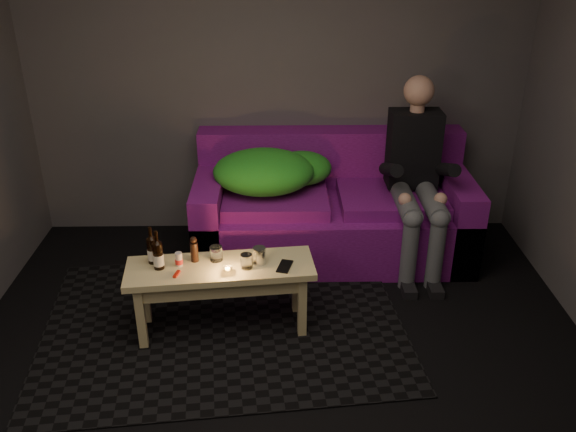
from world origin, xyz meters
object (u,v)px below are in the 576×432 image
sofa (332,212)px  beer_bottle_a (152,250)px  coffee_table (221,277)px  steel_cup (259,256)px  beer_bottle_b (158,255)px  person (416,173)px

sofa → beer_bottle_a: sofa is taller
coffee_table → steel_cup: (0.25, 0.02, 0.14)m
sofa → steel_cup: bearing=-117.7°
steel_cup → coffee_table: bearing=-174.8°
steel_cup → beer_bottle_b: bearing=-175.6°
sofa → beer_bottle_b: size_ratio=8.16×
sofa → beer_bottle_a: size_ratio=8.48×
person → beer_bottle_b: size_ratio=5.45×
person → beer_bottle_b: (-1.79, -0.92, -0.16)m
beer_bottle_a → steel_cup: size_ratio=2.24×
coffee_table → beer_bottle_a: (-0.43, 0.05, 0.18)m
person → coffee_table: (-1.41, -0.90, -0.34)m
coffee_table → person: bearing=32.5°
person → steel_cup: bearing=-143.0°
person → steel_cup: 1.47m
beer_bottle_b → steel_cup: beer_bottle_b is taller
beer_bottle_a → sofa: bearing=39.9°
person → coffee_table: 1.71m
person → beer_bottle_b: 2.02m
coffee_table → beer_bottle_b: (-0.38, -0.03, 0.18)m
sofa → beer_bottle_b: sofa is taller
sofa → coffee_table: bearing=-126.7°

